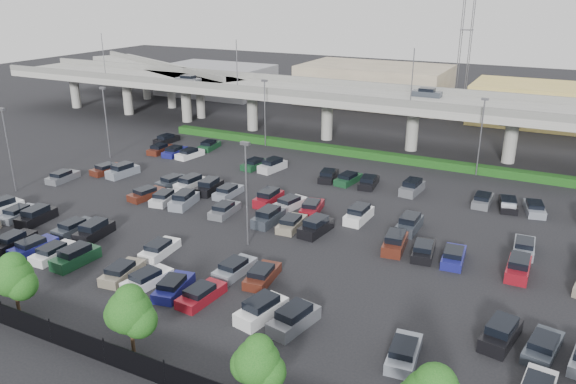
{
  "coord_description": "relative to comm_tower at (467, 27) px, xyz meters",
  "views": [
    {
      "loc": [
        25.94,
        -50.12,
        23.63
      ],
      "look_at": [
        -0.79,
        2.09,
        2.0
      ],
      "focal_mm": 35.0,
      "sensor_mm": 36.0,
      "label": 1
    }
  ],
  "objects": [
    {
      "name": "distant_buildings",
      "position": [
        8.38,
        -12.19,
        -11.87
      ],
      "size": [
        138.0,
        24.0,
        9.0
      ],
      "color": "gray",
      "rests_on": "ground"
    },
    {
      "name": "ground",
      "position": [
        -4.0,
        -74.0,
        -15.61
      ],
      "size": [
        280.0,
        280.0,
        0.0
      ],
      "primitive_type": "plane",
      "color": "black"
    },
    {
      "name": "tree_row",
      "position": [
        -3.3,
        -100.53,
        -12.09
      ],
      "size": [
        65.07,
        3.66,
        5.94
      ],
      "color": "#332316",
      "rests_on": "ground"
    },
    {
      "name": "overpass",
      "position": [
        -4.22,
        -42.01,
        -8.64
      ],
      "size": [
        150.0,
        13.0,
        15.8
      ],
      "color": "gray",
      "rests_on": "ground"
    },
    {
      "name": "fence",
      "position": [
        -4.05,
        -102.0,
        -14.71
      ],
      "size": [
        70.0,
        0.1,
        2.0
      ],
      "color": "black",
      "rests_on": "ground"
    },
    {
      "name": "hedge",
      "position": [
        -4.0,
        -49.0,
        -15.06
      ],
      "size": [
        66.0,
        1.6,
        1.1
      ],
      "primitive_type": "cube",
      "color": "#133D11",
      "rests_on": "ground"
    },
    {
      "name": "light_poles",
      "position": [
        -8.12,
        -72.0,
        -9.37
      ],
      "size": [
        66.9,
        48.38,
        10.3
      ],
      "color": "#55555B",
      "rests_on": "ground"
    },
    {
      "name": "comm_tower",
      "position": [
        0.0,
        0.0,
        0.0
      ],
      "size": [
        2.4,
        2.4,
        30.0
      ],
      "color": "#55555B",
      "rests_on": "ground"
    },
    {
      "name": "on_ramp",
      "position": [
        -56.1,
        -30.95,
        -8.76
      ],
      "size": [
        50.93,
        30.13,
        8.8
      ],
      "color": "gray",
      "rests_on": "ground"
    },
    {
      "name": "parked_cars",
      "position": [
        -6.6,
        -77.34,
        -14.99
      ],
      "size": [
        62.82,
        41.64,
        1.67
      ],
      "color": "slate",
      "rests_on": "ground"
    }
  ]
}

